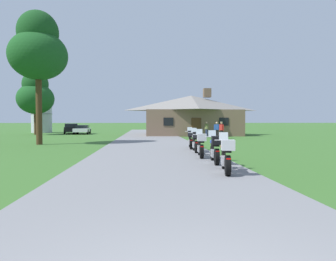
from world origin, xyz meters
TOP-DOWN VIEW (x-y plane):
  - ground_plane at (0.00, 20.00)m, footprint 500.00×500.00m
  - asphalt_driveway at (0.00, 18.00)m, footprint 6.40×80.00m
  - motorcycle_red_nearest_to_camera at (2.20, 7.43)m, footprint 0.79×2.07m
  - motorcycle_blue_second_in_row at (2.35, 9.75)m, footprint 0.68×2.08m
  - motorcycle_silver_third_in_row at (2.15, 11.85)m, footprint 0.69×2.08m
  - motorcycle_white_fourth_in_row at (2.28, 14.27)m, footprint 0.66×2.08m
  - motorcycle_green_farthest_in_row at (2.33, 16.39)m, footprint 0.68×2.08m
  - stone_lodge at (5.19, 35.68)m, footprint 11.87×8.52m
  - bystander_olive_shirt_near_lodge at (6.17, 30.75)m, footprint 0.36×0.50m
  - bystander_blue_shirt_beside_signpost at (6.67, 28.01)m, footprint 0.55×0.27m
  - bystander_red_shirt_by_tree at (6.86, 26.85)m, footprint 0.39×0.47m
  - tree_left_near at (-8.37, 21.04)m, footprint 4.23×4.23m
  - tree_left_far at (-14.51, 37.99)m, footprint 4.59×4.59m
  - metal_silo_distant at (-16.02, 44.80)m, footprint 3.03×3.03m
  - parked_black_suv_far_left at (-10.75, 40.79)m, footprint 2.88×4.90m
  - parked_white_sedan_far_left at (-8.96, 39.41)m, footprint 2.12×4.31m

SIDE VIEW (x-z plane):
  - ground_plane at x=0.00m, z-range 0.00..0.00m
  - asphalt_driveway at x=0.00m, z-range 0.00..0.06m
  - motorcycle_red_nearest_to_camera at x=2.20m, z-range -0.03..1.27m
  - motorcycle_blue_second_in_row at x=2.35m, z-range -0.03..1.27m
  - motorcycle_silver_third_in_row at x=2.15m, z-range -0.03..1.27m
  - motorcycle_white_fourth_in_row at x=2.28m, z-range -0.03..1.27m
  - motorcycle_green_farthest_in_row at x=2.33m, z-range -0.03..1.27m
  - parked_white_sedan_far_left at x=-8.96m, z-range 0.04..1.24m
  - parked_black_suv_far_left at x=-10.75m, z-range 0.08..1.48m
  - bystander_olive_shirt_near_lodge at x=6.17m, z-range 0.10..1.76m
  - bystander_blue_shirt_beside_signpost at x=6.67m, z-range 0.10..1.76m
  - bystander_red_shirt_by_tree at x=6.86m, z-range 0.11..1.79m
  - stone_lodge at x=5.19m, z-range -0.38..5.44m
  - metal_silo_distant at x=-16.02m, z-range 0.00..6.39m
  - tree_left_far at x=-14.51m, z-range 1.06..9.22m
  - tree_left_near at x=-8.37m, z-range 2.12..12.01m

